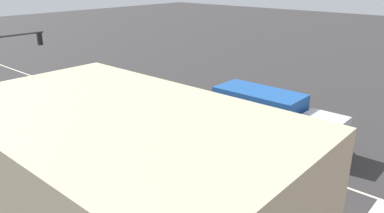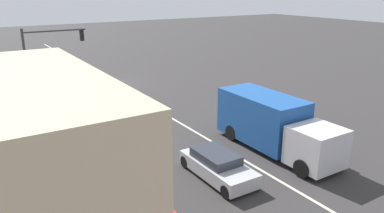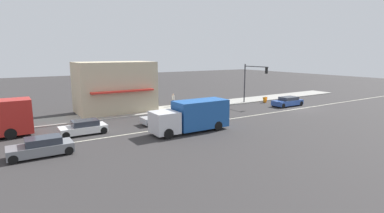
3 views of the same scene
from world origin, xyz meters
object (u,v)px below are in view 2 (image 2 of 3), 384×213
at_px(traffic_signal_main, 46,52).
at_px(coupe_blue, 89,80).
at_px(warning_aframe_sign, 44,89).
at_px(pedestrian, 13,151).
at_px(sedan_silver, 218,165).
at_px(delivery_truck, 273,124).

distance_m(traffic_signal_main, coupe_blue, 6.03).
bearing_deg(traffic_signal_main, warning_aframe_sign, -91.75).
height_order(warning_aframe_sign, coupe_blue, coupe_blue).
relative_size(pedestrian, warning_aframe_sign, 2.02).
xyz_separation_m(pedestrian, sedan_silver, (-7.89, 5.76, -0.42)).
bearing_deg(coupe_blue, sedan_silver, 90.00).
height_order(pedestrian, delivery_truck, delivery_truck).
bearing_deg(delivery_truck, sedan_silver, 13.21).
xyz_separation_m(traffic_signal_main, sedan_silver, (-3.92, 16.33, -3.31)).
relative_size(traffic_signal_main, coupe_blue, 1.24).
bearing_deg(pedestrian, traffic_signal_main, -110.58).
height_order(traffic_signal_main, coupe_blue, traffic_signal_main).
relative_size(delivery_truck, sedan_silver, 1.82).
bearing_deg(sedan_silver, warning_aframe_sign, -78.64).
xyz_separation_m(traffic_signal_main, coupe_blue, (-3.92, -3.20, -3.27)).
distance_m(pedestrian, warning_aframe_sign, 13.96).
bearing_deg(coupe_blue, warning_aframe_sign, 6.35).
bearing_deg(coupe_blue, pedestrian, 60.18).
xyz_separation_m(warning_aframe_sign, delivery_truck, (-8.24, 18.07, 1.04)).
distance_m(delivery_truck, coupe_blue, 19.04).
bearing_deg(traffic_signal_main, pedestrian, 69.42).
bearing_deg(warning_aframe_sign, pedestrian, 73.10).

